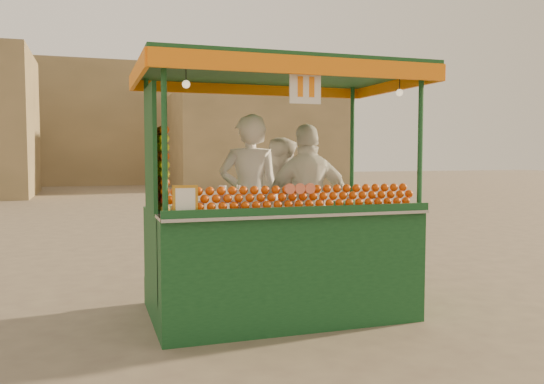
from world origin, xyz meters
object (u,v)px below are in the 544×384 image
object	(u,v)px
vendor_left	(250,199)
vendor_right	(309,203)
juice_cart	(274,235)
vendor_middle	(280,207)

from	to	relation	value
vendor_left	vendor_right	world-z (taller)	vendor_left
vendor_left	juice_cart	bearing A→B (deg)	127.44
juice_cart	vendor_right	bearing A→B (deg)	16.90
vendor_right	vendor_middle	bearing A→B (deg)	-64.68
vendor_right	juice_cart	bearing A→B (deg)	21.52
vendor_right	vendor_left	bearing A→B (deg)	-14.48
juice_cart	vendor_middle	xyz separation A→B (m)	(0.28, 0.61, 0.25)
juice_cart	vendor_right	xyz separation A→B (m)	(0.46, 0.14, 0.32)
juice_cart	vendor_middle	size ratio (longest dim) A/B	1.82
vendor_middle	vendor_right	distance (m)	0.50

